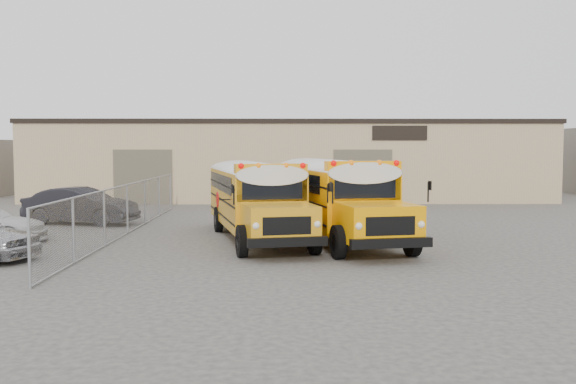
{
  "coord_description": "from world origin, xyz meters",
  "views": [
    {
      "loc": [
        -0.47,
        -19.98,
        3.12
      ],
      "look_at": [
        -0.23,
        1.79,
        1.6
      ],
      "focal_mm": 40.0,
      "sensor_mm": 36.0,
      "label": 1
    }
  ],
  "objects_px": {
    "school_bus_left": "(233,184)",
    "car_dark": "(81,206)",
    "tarp_bundle": "(294,228)",
    "school_bus_right": "(298,183)"
  },
  "relations": [
    {
      "from": "school_bus_left",
      "to": "car_dark",
      "type": "bearing_deg",
      "value": -167.64
    },
    {
      "from": "school_bus_left",
      "to": "tarp_bundle",
      "type": "xyz_separation_m",
      "value": [
        2.43,
        -7.91,
        -0.88
      ]
    },
    {
      "from": "school_bus_left",
      "to": "car_dark",
      "type": "xyz_separation_m",
      "value": [
        -6.09,
        -1.33,
        -0.79
      ]
    },
    {
      "from": "school_bus_left",
      "to": "car_dark",
      "type": "relative_size",
      "value": 2.06
    },
    {
      "from": "tarp_bundle",
      "to": "car_dark",
      "type": "height_order",
      "value": "car_dark"
    },
    {
      "from": "car_dark",
      "to": "school_bus_left",
      "type": "bearing_deg",
      "value": -64.54
    },
    {
      "from": "car_dark",
      "to": "school_bus_right",
      "type": "bearing_deg",
      "value": -68.27
    },
    {
      "from": "school_bus_right",
      "to": "car_dark",
      "type": "bearing_deg",
      "value": -171.37
    },
    {
      "from": "school_bus_left",
      "to": "tarp_bundle",
      "type": "relative_size",
      "value": 7.31
    },
    {
      "from": "school_bus_right",
      "to": "tarp_bundle",
      "type": "height_order",
      "value": "school_bus_right"
    }
  ]
}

